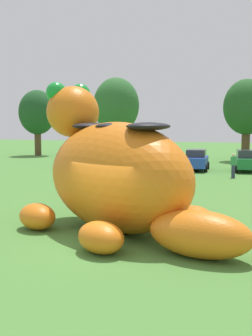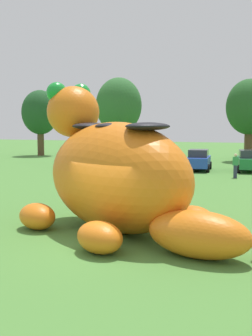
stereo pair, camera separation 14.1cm
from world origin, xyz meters
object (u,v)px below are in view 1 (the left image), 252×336
giant_inflatable_creature (117,175)px  car_green (247,161)px  car_yellow (123,157)px  spectator_mid_field (233,166)px  spectator_near_inflatable (138,174)px  car_silver (82,157)px  car_blue (196,160)px  car_red (158,158)px

giant_inflatable_creature → car_green: bearing=82.4°
car_yellow → spectator_mid_field: size_ratio=2.45×
car_green → spectator_near_inflatable: size_ratio=2.53×
car_silver → car_green: bearing=1.7°
car_blue → car_silver: bearing=179.2°
car_green → car_red: bearing=-179.7°
spectator_mid_field → car_silver: bearing=163.3°
car_yellow → spectator_near_inflatable: car_yellow is taller
giant_inflatable_creature → spectator_near_inflatable: giant_inflatable_creature is taller
spectator_near_inflatable → spectator_mid_field: 8.41m
spectator_mid_field → car_blue: bearing=130.1°
car_blue → spectator_mid_field: bearing=-49.9°
giant_inflatable_creature → spectator_mid_field: giant_inflatable_creature is taller
giant_inflatable_creature → car_yellow: giant_inflatable_creature is taller
giant_inflatable_creature → car_red: bearing=101.8°
car_silver → car_red: (6.97, 0.38, 0.00)m
giant_inflatable_creature → car_silver: (-11.45, 20.97, -1.10)m
car_silver → car_blue: same height
car_green → car_silver: bearing=-178.3°
car_red → car_green: size_ratio=1.00×
giant_inflatable_creature → car_yellow: 23.62m
car_yellow → car_blue: 7.02m
car_silver → spectator_mid_field: 14.33m
car_yellow → car_green: 10.83m
giant_inflatable_creature → car_silver: giant_inflatable_creature is taller
car_blue → car_green: bearing=8.4°
car_yellow → spectator_mid_field: bearing=-27.7°
car_silver → spectator_mid_field: size_ratio=2.51×
spectator_mid_field → car_green: bearing=82.9°
car_yellow → car_red: bearing=-13.9°
car_silver → spectator_mid_field: (13.73, -4.13, -0.01)m
car_blue → car_green: (3.91, 0.58, 0.00)m
car_red → car_blue: same height
car_red → car_blue: size_ratio=1.02×
spectator_near_inflatable → car_blue: bearing=82.4°
car_silver → spectator_near_inflatable: bearing=-51.0°
car_green → spectator_near_inflatable: 12.66m
car_silver → spectator_near_inflatable: car_silver is taller
car_silver → car_green: size_ratio=0.99×
car_green → spectator_mid_field: 4.59m
car_yellow → car_blue: bearing=-11.5°
car_red → car_blue: (3.41, -0.54, 0.00)m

